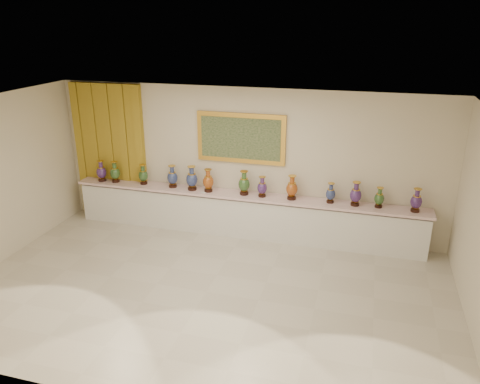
# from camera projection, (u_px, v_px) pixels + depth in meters

# --- Properties ---
(ground) EXTENTS (8.00, 8.00, 0.00)m
(ground) POSITION_uv_depth(u_px,v_px,m) (206.00, 292.00, 7.71)
(ground) COLOR beige
(ground) RESTS_ON ground
(room) EXTENTS (8.00, 8.00, 8.00)m
(room) POSITION_uv_depth(u_px,v_px,m) (130.00, 150.00, 10.00)
(room) COLOR beige
(room) RESTS_ON ground
(counter) EXTENTS (7.28, 0.48, 0.90)m
(counter) POSITION_uv_depth(u_px,v_px,m) (243.00, 215.00, 9.60)
(counter) COLOR white
(counter) RESTS_ON ground
(vase_0) EXTENTS (0.27, 0.27, 0.46)m
(vase_0) POSITION_uv_depth(u_px,v_px,m) (101.00, 172.00, 10.12)
(vase_0) COLOR black
(vase_0) RESTS_ON counter
(vase_1) EXTENTS (0.25, 0.25, 0.46)m
(vase_1) POSITION_uv_depth(u_px,v_px,m) (115.00, 173.00, 10.06)
(vase_1) COLOR black
(vase_1) RESTS_ON counter
(vase_2) EXTENTS (0.25, 0.25, 0.43)m
(vase_2) POSITION_uv_depth(u_px,v_px,m) (143.00, 175.00, 9.95)
(vase_2) COLOR black
(vase_2) RESTS_ON counter
(vase_3) EXTENTS (0.28, 0.28, 0.47)m
(vase_3) POSITION_uv_depth(u_px,v_px,m) (172.00, 177.00, 9.75)
(vase_3) COLOR black
(vase_3) RESTS_ON counter
(vase_4) EXTENTS (0.29, 0.29, 0.51)m
(vase_4) POSITION_uv_depth(u_px,v_px,m) (192.00, 179.00, 9.59)
(vase_4) COLOR black
(vase_4) RESTS_ON counter
(vase_5) EXTENTS (0.27, 0.27, 0.48)m
(vase_5) POSITION_uv_depth(u_px,v_px,m) (208.00, 182.00, 9.51)
(vase_5) COLOR black
(vase_5) RESTS_ON counter
(vase_6) EXTENTS (0.27, 0.27, 0.50)m
(vase_6) POSITION_uv_depth(u_px,v_px,m) (244.00, 184.00, 9.34)
(vase_6) COLOR black
(vase_6) RESTS_ON counter
(vase_7) EXTENTS (0.22, 0.22, 0.42)m
(vase_7) POSITION_uv_depth(u_px,v_px,m) (262.00, 188.00, 9.24)
(vase_7) COLOR black
(vase_7) RESTS_ON counter
(vase_8) EXTENTS (0.25, 0.25, 0.49)m
(vase_8) POSITION_uv_depth(u_px,v_px,m) (292.00, 189.00, 9.10)
(vase_8) COLOR black
(vase_8) RESTS_ON counter
(vase_9) EXTENTS (0.21, 0.21, 0.40)m
(vase_9) POSITION_uv_depth(u_px,v_px,m) (331.00, 194.00, 8.94)
(vase_9) COLOR black
(vase_9) RESTS_ON counter
(vase_10) EXTENTS (0.22, 0.22, 0.47)m
(vase_10) POSITION_uv_depth(u_px,v_px,m) (356.00, 195.00, 8.80)
(vase_10) COLOR black
(vase_10) RESTS_ON counter
(vase_11) EXTENTS (0.23, 0.23, 0.39)m
(vase_11) POSITION_uv_depth(u_px,v_px,m) (379.00, 198.00, 8.72)
(vase_11) COLOR black
(vase_11) RESTS_ON counter
(vase_12) EXTENTS (0.27, 0.27, 0.45)m
(vase_12) POSITION_uv_depth(u_px,v_px,m) (416.00, 201.00, 8.52)
(vase_12) COLOR black
(vase_12) RESTS_ON counter
(label_card) EXTENTS (0.10, 0.06, 0.00)m
(label_card) POSITION_uv_depth(u_px,v_px,m) (203.00, 192.00, 9.52)
(label_card) COLOR white
(label_card) RESTS_ON counter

